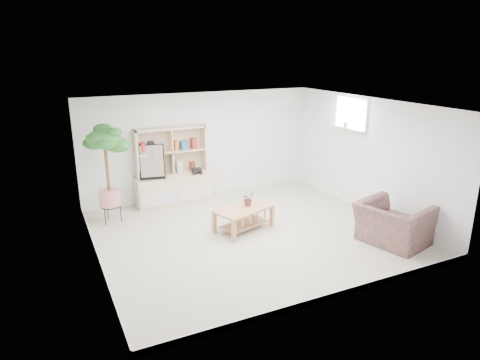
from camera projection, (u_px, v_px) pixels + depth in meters
name	position (u px, v px, depth m)	size (l,w,h in m)	color
floor	(250.00, 233.00, 8.07)	(5.50, 5.00, 0.01)	#B8AF9E
ceiling	(251.00, 105.00, 7.36)	(5.50, 5.00, 0.01)	white
walls	(250.00, 172.00, 7.72)	(5.51, 5.01, 2.40)	white
baseboard	(250.00, 230.00, 8.05)	(5.50, 5.00, 0.10)	white
window	(352.00, 114.00, 9.13)	(0.10, 0.98, 0.68)	silver
window_sill	(348.00, 129.00, 9.20)	(0.14, 1.00, 0.04)	white
storage_unit	(173.00, 166.00, 9.43)	(1.69, 0.57, 1.69)	#D6AE8B
poster	(152.00, 162.00, 9.13)	(0.55, 0.13, 0.76)	gold
toy_truck	(197.00, 171.00, 9.59)	(0.28, 0.20, 0.15)	black
coffee_table	(244.00, 219.00, 8.13)	(1.10, 0.60, 0.45)	#A8774F
table_plant	(248.00, 199.00, 8.15)	(0.24, 0.21, 0.27)	#1B481A
floor_tree	(108.00, 175.00, 8.29)	(0.72, 0.72, 1.96)	#256421
armchair	(393.00, 221.00, 7.52)	(1.14, 0.99, 0.84)	#1C234C
sill_plant	(346.00, 122.00, 9.22)	(0.13, 0.10, 0.23)	#256421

